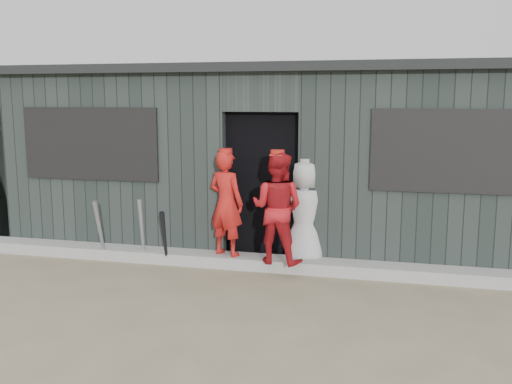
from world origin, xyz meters
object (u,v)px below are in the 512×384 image
(bat_left, at_px, (100,231))
(bat_mid, at_px, (142,230))
(dugout, at_px, (282,156))
(bat_right, at_px, (165,239))
(player_red_right, at_px, (277,208))
(player_red_left, at_px, (226,203))
(player_grey_back, at_px, (305,214))

(bat_left, distance_m, bat_mid, 0.56)
(bat_left, relative_size, dugout, 0.10)
(bat_right, relative_size, player_red_right, 0.57)
(bat_mid, bearing_deg, dugout, 48.85)
(bat_mid, height_order, player_red_right, player_red_right)
(bat_left, height_order, bat_right, bat_left)
(player_red_left, distance_m, player_grey_back, 1.03)
(player_grey_back, bearing_deg, bat_right, 18.86)
(bat_right, distance_m, player_red_left, 0.92)
(player_red_right, bearing_deg, dugout, -70.67)
(player_red_right, bearing_deg, bat_left, 10.54)
(bat_left, xyz_separation_m, player_grey_back, (2.69, 0.45, 0.27))
(player_grey_back, distance_m, dugout, 1.67)
(player_red_left, bearing_deg, bat_left, 26.61)
(bat_mid, bearing_deg, player_grey_back, 8.75)
(player_grey_back, height_order, dugout, dugout)
(dugout, bearing_deg, player_red_left, -103.45)
(dugout, bearing_deg, bat_mid, -131.15)
(bat_mid, relative_size, dugout, 0.10)
(bat_right, height_order, player_red_left, player_red_left)
(player_red_right, bearing_deg, bat_right, 12.65)
(bat_left, bearing_deg, player_grey_back, 9.52)
(bat_right, height_order, player_grey_back, player_grey_back)
(bat_left, height_order, bat_mid, bat_mid)
(player_red_left, bearing_deg, dugout, -83.97)
(bat_left, distance_m, player_red_right, 2.44)
(bat_left, distance_m, player_grey_back, 2.74)
(bat_mid, distance_m, player_grey_back, 2.18)
(bat_left, relative_size, bat_right, 1.08)
(player_red_right, relative_size, player_grey_back, 0.99)
(bat_left, distance_m, player_red_left, 1.76)
(player_red_left, relative_size, dugout, 0.16)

